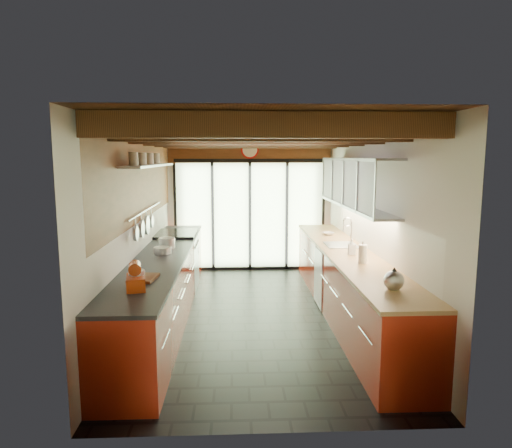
{
  "coord_description": "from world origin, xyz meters",
  "views": [
    {
      "loc": [
        -0.28,
        -6.14,
        2.22
      ],
      "look_at": [
        0.01,
        0.4,
        1.25
      ],
      "focal_mm": 32.0,
      "sensor_mm": 36.0,
      "label": 1
    }
  ],
  "objects_px": {
    "paper_towel": "(363,254)",
    "soap_bottle": "(352,247)",
    "stand_mixer": "(136,278)",
    "kettle": "(394,279)",
    "bowl": "(328,234)"
  },
  "relations": [
    {
      "from": "stand_mixer",
      "to": "kettle",
      "type": "relative_size",
      "value": 1.27
    },
    {
      "from": "kettle",
      "to": "bowl",
      "type": "relative_size",
      "value": 1.44
    },
    {
      "from": "paper_towel",
      "to": "soap_bottle",
      "type": "relative_size",
      "value": 1.32
    },
    {
      "from": "kettle",
      "to": "bowl",
      "type": "height_order",
      "value": "kettle"
    },
    {
      "from": "kettle",
      "to": "paper_towel",
      "type": "bearing_deg",
      "value": 90.0
    },
    {
      "from": "stand_mixer",
      "to": "paper_towel",
      "type": "xyz_separation_m",
      "value": [
        2.54,
        0.98,
        0.0
      ]
    },
    {
      "from": "stand_mixer",
      "to": "bowl",
      "type": "bearing_deg",
      "value": 50.09
    },
    {
      "from": "kettle",
      "to": "soap_bottle",
      "type": "bearing_deg",
      "value": 90.0
    },
    {
      "from": "stand_mixer",
      "to": "kettle",
      "type": "xyz_separation_m",
      "value": [
        2.54,
        -0.14,
        -0.01
      ]
    },
    {
      "from": "kettle",
      "to": "bowl",
      "type": "distance_m",
      "value": 3.17
    },
    {
      "from": "stand_mixer",
      "to": "kettle",
      "type": "bearing_deg",
      "value": -3.06
    },
    {
      "from": "kettle",
      "to": "paper_towel",
      "type": "xyz_separation_m",
      "value": [
        0.0,
        1.11,
        0.01
      ]
    },
    {
      "from": "stand_mixer",
      "to": "kettle",
      "type": "height_order",
      "value": "stand_mixer"
    },
    {
      "from": "soap_bottle",
      "to": "bowl",
      "type": "xyz_separation_m",
      "value": [
        0.0,
        1.54,
        -0.08
      ]
    },
    {
      "from": "stand_mixer",
      "to": "paper_towel",
      "type": "bearing_deg",
      "value": 21.03
    }
  ]
}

